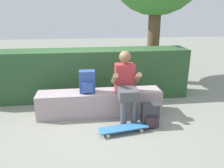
{
  "coord_description": "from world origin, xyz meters",
  "views": [
    {
      "loc": [
        -0.25,
        -3.55,
        1.87
      ],
      "look_at": [
        0.23,
        0.29,
        0.57
      ],
      "focal_mm": 35.46,
      "sensor_mm": 36.0,
      "label": 1
    }
  ],
  "objects_px": {
    "skateboard_near_person": "(124,128)",
    "backpack_on_bench": "(87,82)",
    "backpack_on_ground": "(150,115)",
    "person_skater": "(126,84)",
    "bench_main": "(100,103)"
  },
  "relations": [
    {
      "from": "skateboard_near_person",
      "to": "backpack_on_ground",
      "type": "distance_m",
      "value": 0.51
    },
    {
      "from": "skateboard_near_person",
      "to": "bench_main",
      "type": "bearing_deg",
      "value": 114.14
    },
    {
      "from": "bench_main",
      "to": "person_skater",
      "type": "relative_size",
      "value": 1.89
    },
    {
      "from": "skateboard_near_person",
      "to": "backpack_on_bench",
      "type": "bearing_deg",
      "value": 127.47
    },
    {
      "from": "backpack_on_bench",
      "to": "skateboard_near_person",
      "type": "bearing_deg",
      "value": -52.53
    },
    {
      "from": "backpack_on_ground",
      "to": "backpack_on_bench",
      "type": "bearing_deg",
      "value": 151.39
    },
    {
      "from": "person_skater",
      "to": "backpack_on_bench",
      "type": "xyz_separation_m",
      "value": [
        -0.67,
        0.2,
        -0.0
      ]
    },
    {
      "from": "bench_main",
      "to": "skateboard_near_person",
      "type": "height_order",
      "value": "bench_main"
    },
    {
      "from": "person_skater",
      "to": "skateboard_near_person",
      "type": "bearing_deg",
      "value": -103.51
    },
    {
      "from": "backpack_on_bench",
      "to": "backpack_on_ground",
      "type": "relative_size",
      "value": 1.0
    },
    {
      "from": "person_skater",
      "to": "backpack_on_ground",
      "type": "height_order",
      "value": "person_skater"
    },
    {
      "from": "bench_main",
      "to": "person_skater",
      "type": "height_order",
      "value": "person_skater"
    },
    {
      "from": "person_skater",
      "to": "backpack_on_bench",
      "type": "distance_m",
      "value": 0.7
    },
    {
      "from": "backpack_on_bench",
      "to": "backpack_on_ground",
      "type": "height_order",
      "value": "backpack_on_bench"
    },
    {
      "from": "person_skater",
      "to": "backpack_on_bench",
      "type": "height_order",
      "value": "person_skater"
    }
  ]
}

